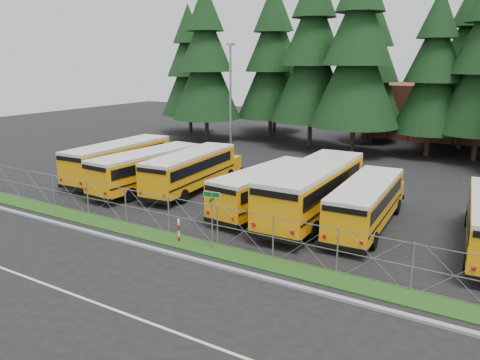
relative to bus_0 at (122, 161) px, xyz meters
name	(u,v)px	position (x,y,z in m)	size (l,w,h in m)	color
ground	(246,242)	(14.18, -6.01, -1.41)	(120.00, 120.00, 0.00)	black
curb	(210,264)	(14.18, -9.11, -1.35)	(50.00, 0.25, 0.12)	gray
grass_verge	(227,253)	(14.18, -7.71, -1.38)	(50.00, 1.40, 0.06)	#1C4112
road_lane_line	(130,316)	(14.18, -14.01, -1.40)	(50.00, 0.12, 0.01)	beige
chainlink_fence	(235,229)	(14.18, -7.01, -0.41)	(44.00, 0.10, 2.00)	#94979C
brick_building	(472,112)	(20.18, 33.99, 1.59)	(22.00, 10.00, 6.00)	brown
bus_0	(122,161)	(0.00, 0.00, 0.00)	(2.53, 10.72, 2.81)	#FF9F08
bus_1	(151,170)	(3.59, -0.91, -0.05)	(2.43, 10.31, 2.70)	#FF9F08
bus_2	(193,171)	(6.26, 0.38, -0.07)	(2.40, 10.16, 2.66)	#FF9F08
bus_4	(268,189)	(12.73, -0.96, -0.13)	(2.31, 9.77, 2.56)	#FF9F08
bus_5	(315,191)	(15.63, -0.74, 0.14)	(2.79, 11.80, 3.09)	#FF9F08
bus_6	(367,205)	(18.63, -0.91, -0.12)	(2.31, 9.80, 2.57)	#FF9F08
street_sign	(212,208)	(13.25, -7.54, 0.63)	(0.83, 0.55, 2.81)	#94979C
striped_bollard	(179,231)	(11.37, -7.71, -0.81)	(0.11, 0.11, 1.20)	#B20C0C
light_standard	(231,97)	(2.22, 11.59, 4.10)	(0.70, 0.35, 10.14)	#94979C
conifer_0	(189,70)	(-9.90, 21.53, 6.14)	(6.83, 6.83, 15.10)	black
conifer_1	(206,64)	(-4.95, 17.97, 6.89)	(7.50, 7.50, 16.59)	black
conifer_2	(271,64)	(0.59, 22.62, 6.86)	(7.47, 7.47, 16.53)	black
conifer_3	(313,57)	(6.42, 20.28, 7.62)	(8.16, 8.16, 18.05)	black
conifer_4	(357,55)	(11.55, 18.39, 7.70)	(8.23, 8.23, 18.20)	black
conifer_5	(434,74)	(17.76, 21.24, 6.09)	(6.78, 6.78, 14.99)	black
conifer_10	(275,61)	(-1.45, 27.64, 7.19)	(7.77, 7.77, 17.19)	black
conifer_11	(375,75)	(11.06, 26.36, 5.76)	(6.48, 6.48, 14.33)	black
conifer_12	(468,64)	(19.92, 26.71, 6.96)	(7.56, 7.56, 16.72)	black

